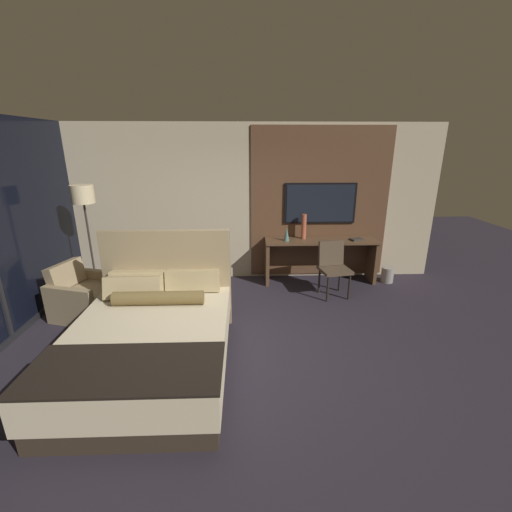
{
  "coord_description": "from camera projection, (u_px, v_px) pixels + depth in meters",
  "views": [
    {
      "loc": [
        0.06,
        -3.6,
        2.45
      ],
      "look_at": [
        0.22,
        1.02,
        0.92
      ],
      "focal_mm": 24.0,
      "sensor_mm": 36.0,
      "label": 1
    }
  ],
  "objects": [
    {
      "name": "ground_plane",
      "position": [
        241.0,
        354.0,
        4.19
      ],
      "size": [
        16.0,
        16.0,
        0.0
      ],
      "primitive_type": "plane",
      "color": "#28232D"
    },
    {
      "name": "wall_back_tv_panel",
      "position": [
        252.0,
        204.0,
        6.22
      ],
      "size": [
        7.2,
        0.09,
        2.8
      ],
      "color": "#BCAD8E",
      "rests_on": "ground_plane"
    },
    {
      "name": "bed",
      "position": [
        151.0,
        340.0,
        3.84
      ],
      "size": [
        1.72,
        2.25,
        1.37
      ],
      "color": "#33281E",
      "rests_on": "ground_plane"
    },
    {
      "name": "desk",
      "position": [
        320.0,
        252.0,
        6.26
      ],
      "size": [
        2.0,
        0.51,
        0.8
      ],
      "color": "brown",
      "rests_on": "ground_plane"
    },
    {
      "name": "tv",
      "position": [
        320.0,
        203.0,
        6.18
      ],
      "size": [
        1.3,
        0.04,
        0.73
      ],
      "color": "black"
    },
    {
      "name": "desk_chair",
      "position": [
        333.0,
        263.0,
        5.68
      ],
      "size": [
        0.54,
        0.54,
        0.91
      ],
      "rotation": [
        0.0,
        0.0,
        0.17
      ],
      "color": "#4C3D2D",
      "rests_on": "ground_plane"
    },
    {
      "name": "armchair_by_window",
      "position": [
        86.0,
        297.0,
        5.08
      ],
      "size": [
        0.96,
        0.99,
        0.8
      ],
      "rotation": [
        0.0,
        0.0,
        1.29
      ],
      "color": "#998460",
      "rests_on": "ground_plane"
    },
    {
      "name": "floor_lamp",
      "position": [
        84.0,
        204.0,
        5.27
      ],
      "size": [
        0.34,
        0.34,
        1.85
      ],
      "color": "#282623",
      "rests_on": "ground_plane"
    },
    {
      "name": "vase_tall",
      "position": [
        304.0,
        227.0,
        6.16
      ],
      "size": [
        0.09,
        0.09,
        0.45
      ],
      "color": "#B2563D",
      "rests_on": "desk"
    },
    {
      "name": "vase_short",
      "position": [
        287.0,
        234.0,
        6.05
      ],
      "size": [
        0.1,
        0.1,
        0.24
      ],
      "color": "#4C706B",
      "rests_on": "desk"
    },
    {
      "name": "book",
      "position": [
        357.0,
        239.0,
        6.13
      ],
      "size": [
        0.26,
        0.21,
        0.03
      ],
      "color": "#332D28",
      "rests_on": "desk"
    },
    {
      "name": "waste_bin",
      "position": [
        387.0,
        275.0,
        6.32
      ],
      "size": [
        0.22,
        0.22,
        0.28
      ],
      "color": "gray",
      "rests_on": "ground_plane"
    }
  ]
}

